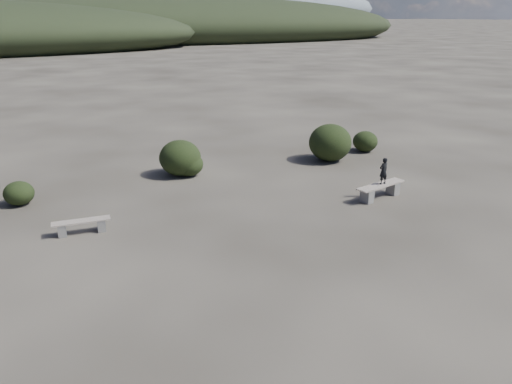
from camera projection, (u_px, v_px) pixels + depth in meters
ground at (329, 280)px, 11.64m from camera, size 1200.00×1200.00×0.00m
bench_left at (82, 225)px, 14.07m from camera, size 1.61×0.51×0.40m
bench_right at (380, 190)px, 16.76m from camera, size 2.03×0.76×0.50m
seated_person at (383, 171)px, 16.58m from camera, size 0.34×0.23×0.90m
shrub_a at (19, 193)px, 16.17m from camera, size 0.96×0.96×0.78m
shrub_b at (180, 158)px, 19.08m from camera, size 1.60×1.60×1.37m
shrub_c at (189, 164)px, 19.08m from camera, size 1.13×1.13×0.90m
shrub_d at (330, 143)px, 20.95m from camera, size 1.79×1.79×1.57m
shrub_e at (365, 141)px, 22.50m from camera, size 1.11×1.11×0.93m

